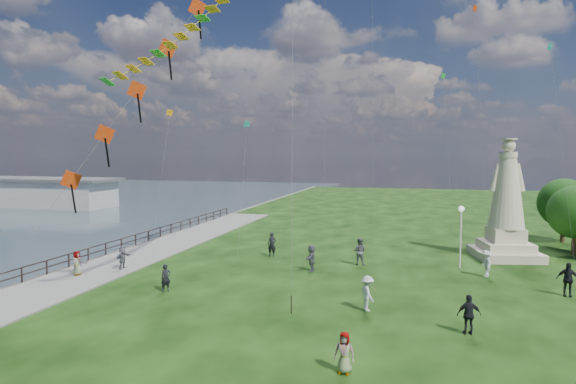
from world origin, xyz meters
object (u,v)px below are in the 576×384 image
(person_6, at_px, (272,244))
(person_11, at_px, (312,258))
(person_0, at_px, (166,278))
(lamppost, at_px, (461,223))
(person_3, at_px, (469,314))
(person_4, at_px, (344,353))
(person_2, at_px, (368,293))
(person_8, at_px, (486,264))
(statue, at_px, (506,213))
(person_7, at_px, (360,251))
(person_5, at_px, (123,259))
(pier_pavilion, at_px, (26,192))
(person_9, at_px, (568,279))
(person_10, at_px, (77,265))

(person_6, xyz_separation_m, person_11, (3.84, -3.66, -0.02))
(person_0, height_order, person_6, person_6)
(lamppost, height_order, person_3, lamppost)
(person_4, height_order, person_11, person_11)
(person_2, relative_size, person_3, 1.00)
(person_3, bearing_deg, person_8, -112.39)
(statue, height_order, person_7, statue)
(person_3, distance_m, person_11, 12.76)
(person_0, distance_m, person_8, 19.57)
(lamppost, bearing_deg, person_4, -106.83)
(person_5, bearing_deg, person_2, -99.03)
(pier_pavilion, xyz_separation_m, person_7, (54.52, -27.87, -0.89))
(person_0, distance_m, person_9, 22.06)
(statue, xyz_separation_m, person_3, (-4.17, -16.68, -2.47))
(lamppost, xyz_separation_m, person_10, (-23.51, -8.56, -2.29))
(person_2, relative_size, person_7, 0.91)
(person_3, xyz_separation_m, person_6, (-12.71, 12.83, 0.03))
(lamppost, distance_m, person_8, 3.28)
(person_9, bearing_deg, person_8, 145.07)
(person_4, xyz_separation_m, person_10, (-18.22, 8.94, 0.02))
(person_4, xyz_separation_m, person_9, (10.38, 12.23, 0.20))
(person_7, xyz_separation_m, person_8, (8.05, -1.22, -0.10))
(person_7, distance_m, person_8, 8.14)
(person_8, bearing_deg, person_4, -39.30)
(statue, relative_size, person_5, 5.86)
(person_6, height_order, person_11, person_6)
(person_9, xyz_separation_m, person_11, (-14.62, 1.96, -0.06))
(pier_pavilion, height_order, person_4, pier_pavilion)
(person_4, bearing_deg, person_11, 110.50)
(lamppost, bearing_deg, person_8, -55.33)
(statue, bearing_deg, pier_pavilion, 149.12)
(lamppost, xyz_separation_m, person_0, (-16.45, -10.07, -2.28))
(pier_pavilion, xyz_separation_m, person_2, (56.01, -37.57, -0.97))
(pier_pavilion, relative_size, person_8, 17.74)
(person_5, relative_size, person_6, 0.84)
(pier_pavilion, height_order, person_11, pier_pavilion)
(person_10, bearing_deg, person_5, -46.45)
(person_3, xyz_separation_m, person_5, (-21.05, 6.15, -0.11))
(person_2, distance_m, person_4, 7.04)
(person_2, distance_m, person_9, 11.49)
(person_0, bearing_deg, person_5, 96.14)
(lamppost, bearing_deg, person_5, -163.71)
(person_3, bearing_deg, person_7, -74.22)
(person_0, relative_size, person_6, 0.86)
(pier_pavilion, bearing_deg, person_11, -30.50)
(pier_pavilion, height_order, person_9, pier_pavilion)
(pier_pavilion, xyz_separation_m, person_9, (66.27, -32.38, -0.90))
(person_9, bearing_deg, person_5, -171.07)
(person_0, xyz_separation_m, person_6, (3.08, 10.40, 0.12))
(pier_pavilion, relative_size, person_10, 19.65)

